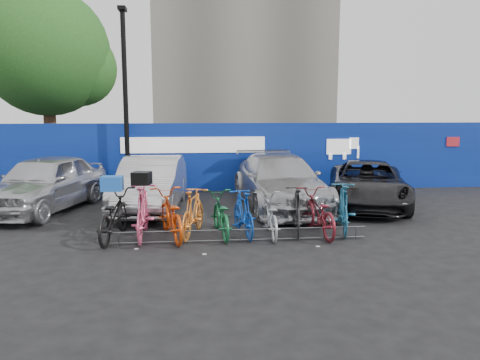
{
  "coord_description": "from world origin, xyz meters",
  "views": [
    {
      "loc": [
        -0.97,
        -10.45,
        2.87
      ],
      "look_at": [
        0.25,
        2.0,
        0.98
      ],
      "focal_mm": 35.0,
      "sensor_mm": 36.0,
      "label": 1
    }
  ],
  "objects": [
    {
      "name": "bike_rack",
      "position": [
        -0.0,
        -0.6,
        0.16
      ],
      "size": [
        5.6,
        0.03,
        0.3
      ],
      "color": "#595B60",
      "rests_on": "ground"
    },
    {
      "name": "cargo_topcase",
      "position": [
        -2.14,
        -0.09,
        1.37
      ],
      "size": [
        0.45,
        0.42,
        0.28
      ],
      "primitive_type": "cube",
      "rotation": [
        0.0,
        0.0,
        -0.22
      ],
      "color": "black",
      "rests_on": "bike_1"
    },
    {
      "name": "bike_8",
      "position": [
        1.84,
        -0.16,
        0.52
      ],
      "size": [
        0.88,
        2.04,
        1.04
      ],
      "primitive_type": "imported",
      "rotation": [
        0.0,
        0.0,
        3.24
      ],
      "color": "maroon",
      "rests_on": "ground"
    },
    {
      "name": "car_3",
      "position": [
        4.15,
        2.88,
        0.67
      ],
      "size": [
        3.56,
        5.26,
        1.34
      ],
      "primitive_type": "imported",
      "rotation": [
        0.0,
        0.0,
        -0.3
      ],
      "color": "black",
      "rests_on": "ground"
    },
    {
      "name": "car_1",
      "position": [
        -2.22,
        2.97,
        0.76
      ],
      "size": [
        1.95,
        4.73,
        1.52
      ],
      "primitive_type": "imported",
      "rotation": [
        0.0,
        0.0,
        -0.07
      ],
      "color": "silver",
      "rests_on": "ground"
    },
    {
      "name": "bike_4",
      "position": [
        -0.4,
        -0.04,
        0.5
      ],
      "size": [
        0.85,
        1.95,
        1.0
      ],
      "primitive_type": "imported",
      "rotation": [
        0.0,
        0.0,
        3.25
      ],
      "color": "#166536",
      "rests_on": "ground"
    },
    {
      "name": "tree",
      "position": [
        -6.77,
        10.06,
        5.07
      ],
      "size": [
        5.4,
        5.2,
        7.8
      ],
      "color": "#382314",
      "rests_on": "ground"
    },
    {
      "name": "bike_6",
      "position": [
        0.72,
        -0.14,
        0.47
      ],
      "size": [
        0.66,
        1.82,
        0.95
      ],
      "primitive_type": "imported",
      "rotation": [
        0.0,
        0.0,
        3.13
      ],
      "color": "#9DA0A3",
      "rests_on": "ground"
    },
    {
      "name": "bike_1",
      "position": [
        -2.14,
        -0.09,
        0.61
      ],
      "size": [
        0.58,
        2.04,
        1.23
      ],
      "primitive_type": "imported",
      "rotation": [
        0.0,
        0.0,
        3.14
      ],
      "color": "#D44770",
      "rests_on": "ground"
    },
    {
      "name": "bike_0",
      "position": [
        -2.78,
        -0.09,
        0.55
      ],
      "size": [
        0.98,
        2.16,
        1.1
      ],
      "primitive_type": "imported",
      "rotation": [
        0.0,
        0.0,
        3.02
      ],
      "color": "black",
      "rests_on": "ground"
    },
    {
      "name": "bike_5",
      "position": [
        0.12,
        -0.05,
        0.52
      ],
      "size": [
        0.74,
        1.79,
        1.04
      ],
      "primitive_type": "imported",
      "rotation": [
        0.0,
        0.0,
        3.29
      ],
      "color": "#0F45BA",
      "rests_on": "ground"
    },
    {
      "name": "car_0",
      "position": [
        -5.22,
        3.15,
        0.8
      ],
      "size": [
        3.08,
        5.06,
        1.61
      ],
      "primitive_type": "imported",
      "rotation": [
        0.0,
        0.0,
        -0.27
      ],
      "color": "#BABABF",
      "rests_on": "ground"
    },
    {
      "name": "ground",
      "position": [
        0.0,
        0.0,
        0.0
      ],
      "size": [
        100.0,
        100.0,
        0.0
      ],
      "primitive_type": "plane",
      "color": "black",
      "rests_on": "ground"
    },
    {
      "name": "bike_2",
      "position": [
        -1.52,
        -0.15,
        0.54
      ],
      "size": [
        1.21,
        2.18,
        1.08
      ],
      "primitive_type": "imported",
      "rotation": [
        0.0,
        0.0,
        3.39
      ],
      "color": "#D1410C",
      "rests_on": "ground"
    },
    {
      "name": "bike_7",
      "position": [
        1.4,
        0.04,
        0.55
      ],
      "size": [
        0.82,
        1.88,
        1.09
      ],
      "primitive_type": "imported",
      "rotation": [
        0.0,
        0.0,
        2.97
      ],
      "color": "black",
      "rests_on": "ground"
    },
    {
      "name": "hoarding",
      "position": [
        0.01,
        6.0,
        1.2
      ],
      "size": [
        22.0,
        0.18,
        2.4
      ],
      "color": "navy",
      "rests_on": "ground"
    },
    {
      "name": "cargo_crate",
      "position": [
        -2.78,
        -0.09,
        1.26
      ],
      "size": [
        0.46,
        0.36,
        0.32
      ],
      "primitive_type": "cube",
      "rotation": [
        0.0,
        0.0,
        -0.05
      ],
      "color": "blue",
      "rests_on": "bike_0"
    },
    {
      "name": "bike_9",
      "position": [
        2.5,
        0.03,
        0.58
      ],
      "size": [
        0.97,
        2.0,
        1.16
      ],
      "primitive_type": "imported",
      "rotation": [
        0.0,
        0.0,
        2.91
      ],
      "color": "#1C5A7C",
      "rests_on": "ground"
    },
    {
      "name": "car_2",
      "position": [
        1.52,
        3.0,
        0.77
      ],
      "size": [
        2.48,
        5.44,
        1.55
      ],
      "primitive_type": "imported",
      "rotation": [
        0.0,
        0.0,
        0.06
      ],
      "color": "#B3B3B8",
      "rests_on": "ground"
    },
    {
      "name": "bike_3",
      "position": [
        -1.02,
        0.03,
        0.54
      ],
      "size": [
        0.95,
        1.88,
        1.09
      ],
      "primitive_type": "imported",
      "rotation": [
        0.0,
        0.0,
        2.89
      ],
      "color": "orange",
      "rests_on": "ground"
    },
    {
      "name": "lamppost",
      "position": [
        -3.2,
        5.4,
        3.27
      ],
      "size": [
        0.25,
        0.5,
        6.11
      ],
      "color": "black",
      "rests_on": "ground"
    }
  ]
}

